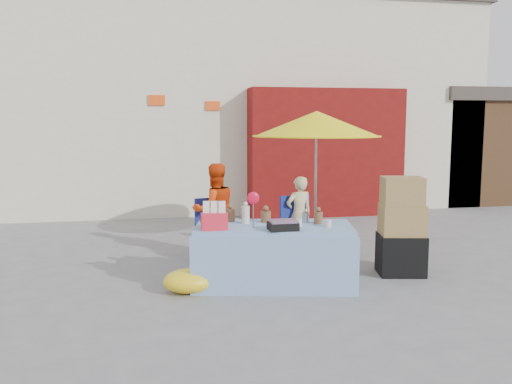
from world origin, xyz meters
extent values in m
plane|color=slate|center=(0.00, 0.00, 0.00)|extent=(80.00, 80.00, 0.00)
cube|color=silver|center=(0.00, 7.00, 2.25)|extent=(12.00, 5.00, 4.50)
cube|color=#3F3833|center=(0.00, 7.00, 4.70)|extent=(12.20, 5.20, 0.40)
cube|color=maroon|center=(2.20, 4.20, 1.30)|extent=(3.20, 0.60, 2.60)
cube|color=#4C331E|center=(6.50, 6.00, 1.20)|extent=(2.60, 3.00, 2.40)
cube|color=#3F3833|center=(6.50, 6.00, 2.55)|extent=(2.80, 3.20, 0.30)
cube|color=#F34F14|center=(-1.20, 4.48, 2.35)|extent=(0.32, 0.04, 0.20)
cube|color=#F34F14|center=(-0.10, 4.48, 2.25)|extent=(0.28, 0.04, 0.18)
cube|color=#81A7CF|center=(0.02, -0.32, 0.36)|extent=(1.97, 1.20, 0.72)
cube|color=#81A7CF|center=(-0.07, -0.73, 0.34)|extent=(1.84, 0.44, 0.67)
cube|color=#81A7CF|center=(0.11, 0.09, 0.34)|extent=(1.84, 0.44, 0.67)
cylinder|color=silver|center=(-0.65, -0.02, 0.81)|extent=(0.13, 0.13, 0.17)
cylinder|color=brown|center=(-0.44, 0.03, 0.80)|extent=(0.14, 0.14, 0.15)
cylinder|color=silver|center=(-0.29, -0.15, 0.83)|extent=(0.11, 0.11, 0.21)
cylinder|color=brown|center=(-0.03, -0.11, 0.79)|extent=(0.15, 0.15, 0.13)
cylinder|color=#B2B2B7|center=(0.44, -0.20, 0.78)|extent=(0.10, 0.10, 0.12)
cylinder|color=brown|center=(0.56, -0.34, 0.80)|extent=(0.13, 0.13, 0.14)
cylinder|color=silver|center=(0.29, -0.43, 0.77)|extent=(0.09, 0.09, 0.09)
cylinder|color=silver|center=(0.61, -0.55, 0.77)|extent=(0.09, 0.09, 0.09)
sphere|color=brown|center=(-0.77, -0.24, 0.80)|extent=(0.14, 0.14, 0.14)
ellipsoid|color=red|center=(-0.24, -0.41, 1.07)|extent=(0.15, 0.08, 0.14)
cube|color=red|center=(-0.70, -0.46, 0.82)|extent=(0.31, 0.19, 0.19)
cube|color=black|center=(0.05, -0.62, 0.77)|extent=(0.37, 0.30, 0.09)
cube|color=navy|center=(-0.49, 1.03, 0.23)|extent=(0.57, 0.56, 0.45)
cube|color=navy|center=(-0.54, 1.25, 0.65)|extent=(0.48, 0.15, 0.40)
cube|color=navy|center=(0.76, 1.03, 0.23)|extent=(0.57, 0.56, 0.45)
cube|color=navy|center=(0.71, 1.25, 0.65)|extent=(0.48, 0.15, 0.40)
imported|color=#E73E0C|center=(-0.49, 1.18, 0.67)|extent=(0.75, 0.65, 1.35)
imported|color=beige|center=(0.76, 1.18, 0.57)|extent=(0.47, 0.36, 1.14)
cylinder|color=gray|center=(1.06, 1.33, 1.00)|extent=(0.04, 0.04, 2.00)
cone|color=#FFEC0D|center=(1.06, 1.33, 1.90)|extent=(1.90, 1.90, 0.38)
cylinder|color=#FFEC0D|center=(1.06, 1.33, 1.72)|extent=(1.90, 1.90, 0.02)
cube|color=black|center=(1.71, -0.20, 0.26)|extent=(0.65, 0.57, 0.51)
cube|color=olive|center=(1.71, -0.20, 0.71)|extent=(0.61, 0.51, 0.39)
cube|color=olive|center=(1.69, -0.22, 1.07)|extent=(0.56, 0.46, 0.35)
ellipsoid|color=yellow|center=(-0.98, -0.41, 0.13)|extent=(0.73, 0.66, 0.27)
camera|label=1|loc=(-1.43, -6.42, 1.93)|focal=38.00mm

